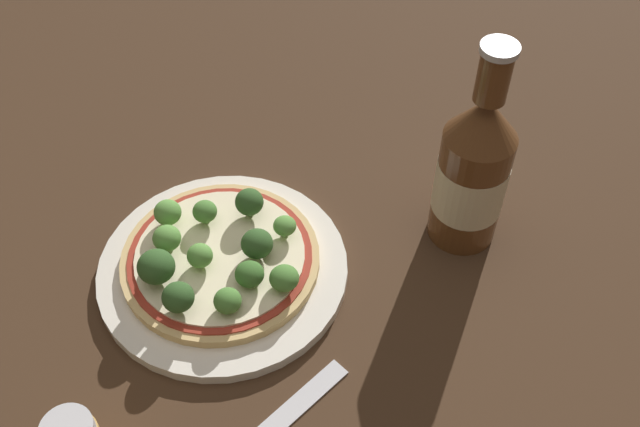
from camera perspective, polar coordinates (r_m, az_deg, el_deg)
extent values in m
plane|color=#3D2819|center=(0.74, -5.73, -4.27)|extent=(3.00, 3.00, 0.00)
cylinder|color=silver|center=(0.74, -7.38, -4.23)|extent=(0.24, 0.24, 0.01)
cylinder|color=tan|center=(0.73, -7.58, -3.50)|extent=(0.19, 0.19, 0.01)
cylinder|color=maroon|center=(0.72, -7.63, -3.22)|extent=(0.18, 0.18, 0.00)
cylinder|color=beige|center=(0.72, -7.64, -3.16)|extent=(0.16, 0.16, 0.00)
cylinder|color=#6B8E51|center=(0.71, -9.04, -3.69)|extent=(0.01, 0.01, 0.01)
ellipsoid|color=#568E3D|center=(0.71, -9.14, -3.19)|extent=(0.02, 0.02, 0.02)
cylinder|color=#6B8E51|center=(0.71, -12.19, -4.68)|extent=(0.01, 0.01, 0.01)
ellipsoid|color=#2D5123|center=(0.70, -12.38, -3.98)|extent=(0.03, 0.03, 0.03)
cylinder|color=#6B8E51|center=(0.75, -5.34, 0.23)|extent=(0.01, 0.01, 0.01)
ellipsoid|color=#2D5123|center=(0.74, -5.41, 0.88)|extent=(0.03, 0.03, 0.03)
cylinder|color=#6B8E51|center=(0.75, -8.68, -0.36)|extent=(0.01, 0.01, 0.01)
ellipsoid|color=#477A33|center=(0.74, -8.77, 0.16)|extent=(0.02, 0.02, 0.02)
cylinder|color=#6B8E51|center=(0.71, -4.76, -2.95)|extent=(0.01, 0.01, 0.01)
ellipsoid|color=#2D5123|center=(0.70, -4.82, -2.31)|extent=(0.03, 0.03, 0.03)
cylinder|color=#6B8E51|center=(0.68, -6.98, -7.05)|extent=(0.01, 0.01, 0.01)
ellipsoid|color=#477A33|center=(0.67, -7.06, -6.62)|extent=(0.03, 0.03, 0.02)
cylinder|color=#6B8E51|center=(0.69, -10.61, -6.88)|extent=(0.01, 0.01, 0.01)
ellipsoid|color=#2D5123|center=(0.68, -10.76, -6.28)|extent=(0.03, 0.03, 0.03)
cylinder|color=#6B8E51|center=(0.69, -2.72, -5.39)|extent=(0.01, 0.01, 0.01)
ellipsoid|color=#477A33|center=(0.68, -2.75, -4.94)|extent=(0.03, 0.03, 0.02)
cylinder|color=#6B8E51|center=(0.70, -5.34, -5.08)|extent=(0.01, 0.01, 0.01)
ellipsoid|color=#386628|center=(0.69, -5.39, -4.61)|extent=(0.03, 0.03, 0.02)
cylinder|color=#6B8E51|center=(0.73, -11.44, -2.47)|extent=(0.01, 0.01, 0.01)
ellipsoid|color=#568E3D|center=(0.72, -11.59, -1.85)|extent=(0.03, 0.03, 0.02)
cylinder|color=#6B8E51|center=(0.75, -11.41, -0.48)|extent=(0.01, 0.01, 0.01)
ellipsoid|color=#568E3D|center=(0.74, -11.54, 0.08)|extent=(0.03, 0.03, 0.02)
cylinder|color=#6B8E51|center=(0.73, -2.52, -1.64)|extent=(0.01, 0.01, 0.01)
ellipsoid|color=#568E3D|center=(0.72, -2.55, -1.16)|extent=(0.02, 0.02, 0.02)
cylinder|color=#563319|center=(0.73, 11.33, 2.04)|extent=(0.07, 0.07, 0.13)
cylinder|color=#C6B793|center=(0.73, 11.36, 2.18)|extent=(0.07, 0.07, 0.06)
cone|color=#563319|center=(0.67, 12.43, 7.10)|extent=(0.07, 0.07, 0.04)
cylinder|color=#563319|center=(0.65, 13.10, 10.16)|extent=(0.03, 0.03, 0.05)
cylinder|color=#B2B2B7|center=(0.63, 13.54, 12.11)|extent=(0.03, 0.03, 0.01)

